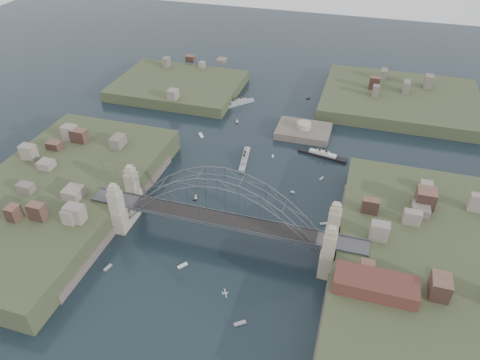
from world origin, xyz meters
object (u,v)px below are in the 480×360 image
ocean_liner (322,155)px  bridge (222,209)px  naval_cruiser_near (245,159)px  naval_cruiser_far (239,103)px  fort_island (303,135)px  wharf_shed (376,285)px

ocean_liner → bridge: bearing=-111.9°
ocean_liner → naval_cruiser_near: bearing=-158.1°
naval_cruiser_far → naval_cruiser_near: bearing=-70.4°
fort_island → naval_cruiser_far: bearing=151.2°
bridge → fort_island: (12.00, 70.00, -12.66)m
naval_cruiser_far → bridge: bearing=-76.1°
bridge → fort_island: bridge is taller
naval_cruiser_near → wharf_shed: bearing=-49.2°
wharf_shed → naval_cruiser_far: 122.25m
naval_cruiser_far → ocean_liner: size_ratio=0.67×
naval_cruiser_near → naval_cruiser_far: naval_cruiser_far is taller
naval_cruiser_near → bridge: bearing=-82.3°
wharf_shed → naval_cruiser_near: wharf_shed is taller
naval_cruiser_near → ocean_liner: (28.06, 11.30, -0.04)m
bridge → ocean_liner: (22.16, 55.14, -11.59)m
fort_island → naval_cruiser_near: (-17.90, -26.16, 1.11)m
fort_island → naval_cruiser_near: bearing=-124.4°
bridge → ocean_liner: bridge is taller
ocean_liner → naval_cruiser_far: bearing=142.8°
naval_cruiser_near → naval_cruiser_far: bearing=109.6°
naval_cruiser_far → fort_island: bearing=-28.8°
bridge → ocean_liner: bearing=68.1°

